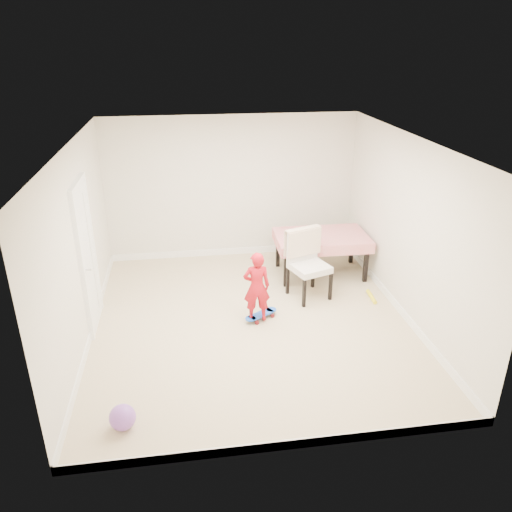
{
  "coord_description": "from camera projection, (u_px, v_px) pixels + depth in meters",
  "views": [
    {
      "loc": [
        -0.86,
        -6.21,
        3.81
      ],
      "look_at": [
        0.1,
        0.2,
        0.95
      ],
      "focal_mm": 35.0,
      "sensor_mm": 36.0,
      "label": 1
    }
  ],
  "objects": [
    {
      "name": "baseboard_back",
      "position": [
        233.0,
        251.0,
        9.5
      ],
      "size": [
        4.5,
        0.02,
        0.12
      ],
      "primitive_type": "cube",
      "color": "white",
      "rests_on": "ground"
    },
    {
      "name": "dining_chair",
      "position": [
        310.0,
        265.0,
        7.75
      ],
      "size": [
        0.78,
        0.83,
        1.09
      ],
      "primitive_type": null,
      "rotation": [
        0.0,
        0.0,
        0.34
      ],
      "color": "silver",
      "rests_on": "ground"
    },
    {
      "name": "wall_left",
      "position": [
        80.0,
        248.0,
        6.45
      ],
      "size": [
        0.04,
        5.0,
        2.6
      ],
      "primitive_type": "cube",
      "color": "beige",
      "rests_on": "ground"
    },
    {
      "name": "door",
      "position": [
        87.0,
        258.0,
        6.83
      ],
      "size": [
        0.11,
        0.94,
        2.11
      ],
      "primitive_type": "cube",
      "color": "white",
      "rests_on": "ground"
    },
    {
      "name": "wall_right",
      "position": [
        407.0,
        230.0,
        7.05
      ],
      "size": [
        0.04,
        5.0,
        2.6
      ],
      "primitive_type": "cube",
      "color": "beige",
      "rests_on": "ground"
    },
    {
      "name": "child",
      "position": [
        257.0,
        289.0,
        7.07
      ],
      "size": [
        0.39,
        0.26,
        1.06
      ],
      "primitive_type": "imported",
      "rotation": [
        0.0,
        0.0,
        3.13
      ],
      "color": "red",
      "rests_on": "ground"
    },
    {
      "name": "foam_toy",
      "position": [
        371.0,
        297.0,
        7.9
      ],
      "size": [
        0.09,
        0.4,
        0.06
      ],
      "primitive_type": "cylinder",
      "rotation": [
        1.57,
        0.0,
        -0.07
      ],
      "color": "yellow",
      "rests_on": "ground"
    },
    {
      "name": "baseboard_front",
      "position": [
        286.0,
        445.0,
        4.99
      ],
      "size": [
        4.5,
        0.02,
        0.12
      ],
      "primitive_type": "cube",
      "color": "white",
      "rests_on": "ground"
    },
    {
      "name": "baseboard_right",
      "position": [
        397.0,
        307.0,
        7.55
      ],
      "size": [
        0.02,
        5.0,
        0.12
      ],
      "primitive_type": "cube",
      "color": "white",
      "rests_on": "ground"
    },
    {
      "name": "balloon",
      "position": [
        122.0,
        417.0,
        5.24
      ],
      "size": [
        0.28,
        0.28,
        0.28
      ],
      "primitive_type": "sphere",
      "color": "#9052C6",
      "rests_on": "ground"
    },
    {
      "name": "ceiling",
      "position": [
        250.0,
        144.0,
        6.23
      ],
      "size": [
        4.5,
        5.0,
        0.04
      ],
      "primitive_type": "cube",
      "color": "white",
      "rests_on": "wall_back"
    },
    {
      "name": "ground",
      "position": [
        251.0,
        321.0,
        7.27
      ],
      "size": [
        5.0,
        5.0,
        0.0
      ],
      "primitive_type": "plane",
      "color": "#C3AF87",
      "rests_on": "ground"
    },
    {
      "name": "wall_back",
      "position": [
        232.0,
        188.0,
        8.99
      ],
      "size": [
        4.5,
        0.04,
        2.6
      ],
      "primitive_type": "cube",
      "color": "beige",
      "rests_on": "ground"
    },
    {
      "name": "baseboard_left",
      "position": [
        92.0,
        330.0,
        6.94
      ],
      "size": [
        0.02,
        5.0,
        0.12
      ],
      "primitive_type": "cube",
      "color": "white",
      "rests_on": "ground"
    },
    {
      "name": "skateboard",
      "position": [
        261.0,
        316.0,
        7.33
      ],
      "size": [
        0.58,
        0.46,
        0.08
      ],
      "primitive_type": null,
      "rotation": [
        0.0,
        0.0,
        0.55
      ],
      "color": "blue",
      "rests_on": "ground"
    },
    {
      "name": "dining_table",
      "position": [
        321.0,
        254.0,
        8.6
      ],
      "size": [
        1.57,
        1.01,
        0.72
      ],
      "primitive_type": null,
      "rotation": [
        0.0,
        0.0,
        -0.02
      ],
      "color": "red",
      "rests_on": "ground"
    },
    {
      "name": "wall_front",
      "position": [
        289.0,
        339.0,
        4.5
      ],
      "size": [
        4.5,
        0.04,
        2.6
      ],
      "primitive_type": "cube",
      "color": "beige",
      "rests_on": "ground"
    }
  ]
}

